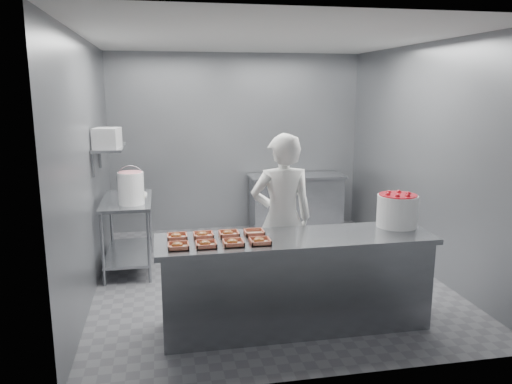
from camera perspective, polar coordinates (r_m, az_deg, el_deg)
The scene contains 24 objects.
floor at distance 6.22m, azimuth 1.11°, elevation -9.50°, with size 4.50×4.50×0.00m, color #4C4C51.
ceiling at distance 5.82m, azimuth 1.22°, elevation 17.15°, with size 4.50×4.50×0.00m, color white.
wall_back at distance 8.05m, azimuth -2.20°, elevation 5.68°, with size 4.00×0.04×2.80m, color slate.
wall_left at distance 5.78m, azimuth -18.63°, elevation 2.65°, with size 0.04×4.50×2.80m, color slate.
wall_right at distance 6.57m, azimuth 18.52°, elevation 3.69°, with size 0.04×4.50×2.80m, color slate.
service_counter at distance 4.83m, azimuth 4.51°, elevation -10.17°, with size 2.60×0.70×0.90m.
prep_table at distance 6.50m, azimuth -14.43°, elevation -3.43°, with size 0.60×1.20×0.90m.
back_counter at distance 8.06m, azimuth 4.57°, elevation -1.18°, with size 1.50×0.60×0.90m.
wall_shelf at distance 6.33m, azimuth -16.41°, elevation 4.91°, with size 0.35×0.90×0.03m, color slate.
tray_0 at distance 4.38m, azimuth -8.90°, elevation -6.07°, with size 0.19×0.18×0.06m.
tray_1 at distance 4.40m, azimuth -5.75°, elevation -5.93°, with size 0.19×0.18×0.06m.
tray_2 at distance 4.42m, azimuth -2.64°, elevation -5.78°, with size 0.19×0.18×0.06m.
tray_3 at distance 4.46m, azimuth 0.42°, elevation -5.61°, with size 0.19×0.18×0.06m.
tray_4 at distance 4.65m, azimuth -9.03°, elevation -5.03°, with size 0.19×0.18×0.06m.
tray_5 at distance 4.66m, azimuth -6.07°, elevation -4.90°, with size 0.19×0.18×0.06m.
tray_6 at distance 4.69m, azimuth -3.14°, elevation -4.76°, with size 0.19×0.18×0.06m.
tray_7 at distance 4.73m, azimuth -0.21°, elevation -4.64°, with size 0.19×0.18×0.04m.
worker at distance 5.27m, azimuth 2.97°, elevation -3.10°, with size 0.66×0.43×1.81m, color white.
strawberry_tub at distance 5.16m, azimuth 15.83°, elevation -1.93°, with size 0.40×0.40×0.33m.
glaze_bucket at distance 6.10m, azimuth -14.10°, elevation 0.52°, with size 0.32×0.30×0.47m.
bucket_lid at distance 6.61m, azimuth -13.78°, elevation -0.27°, with size 0.33×0.33×0.03m, color white.
rag at distance 6.52m, azimuth -13.29°, elevation -0.45°, with size 0.14×0.12×0.02m, color #CCB28C.
appliance at distance 6.11m, azimuth -16.66°, elevation 5.92°, with size 0.28×0.32×0.24m, color gray.
paper_stack at distance 7.89m, azimuth 2.53°, elevation 2.06°, with size 0.30×0.22×0.05m, color silver.
Camera 1 is at (-1.21, -5.66, 2.26)m, focal length 35.00 mm.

